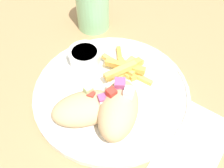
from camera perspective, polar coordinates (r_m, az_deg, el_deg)
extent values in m
cube|color=#9E7A51|center=(0.51, -1.37, -5.25)|extent=(1.28, 1.28, 0.04)
cylinder|color=#9E7A51|center=(1.34, -9.16, 14.40)|extent=(0.06, 0.06, 0.69)
cube|color=white|center=(0.47, 17.23, -13.06)|extent=(0.17, 0.10, 0.00)
cylinder|color=white|center=(0.50, 0.00, -1.93)|extent=(0.30, 0.30, 0.01)
torus|color=white|center=(0.50, 0.00, -1.31)|extent=(0.29, 0.29, 0.01)
ellipsoid|color=tan|center=(0.44, 1.41, -5.57)|extent=(0.13, 0.10, 0.06)
cube|color=silver|center=(0.42, 3.76, -1.63)|extent=(0.01, 0.01, 0.01)
cube|color=#B7D693|center=(0.43, 2.16, 0.10)|extent=(0.02, 0.02, 0.01)
cube|color=white|center=(0.42, 3.66, -1.95)|extent=(0.02, 0.02, 0.02)
cube|color=red|center=(0.42, -0.14, -1.94)|extent=(0.02, 0.02, 0.01)
cube|color=#A34C84|center=(0.43, 1.43, -0.52)|extent=(0.02, 0.02, 0.02)
ellipsoid|color=tan|center=(0.45, -5.76, -5.25)|extent=(0.13, 0.13, 0.04)
cube|color=#B7D693|center=(0.44, -5.18, -1.23)|extent=(0.02, 0.02, 0.01)
cube|color=#A34C84|center=(0.43, -2.01, -3.32)|extent=(0.02, 0.02, 0.01)
cube|color=red|center=(0.44, -4.56, -2.49)|extent=(0.01, 0.01, 0.01)
cube|color=silver|center=(0.43, -1.17, -4.59)|extent=(0.01, 0.01, 0.01)
cube|color=white|center=(0.43, -1.84, -3.97)|extent=(0.02, 0.02, 0.01)
cube|color=#E5B251|center=(0.52, 3.01, 3.15)|extent=(0.06, 0.02, 0.01)
cube|color=#E5B251|center=(0.52, 4.90, 1.98)|extent=(0.01, 0.08, 0.01)
cube|color=gold|center=(0.53, 3.41, 3.25)|extent=(0.04, 0.06, 0.01)
cube|color=#E5B251|center=(0.53, 4.96, 3.31)|extent=(0.06, 0.02, 0.01)
cube|color=#E5B251|center=(0.53, 2.02, 3.49)|extent=(0.08, 0.02, 0.01)
cube|color=gold|center=(0.55, 1.74, 5.59)|extent=(0.06, 0.05, 0.01)
cube|color=gold|center=(0.51, 2.62, 3.26)|extent=(0.08, 0.05, 0.01)
cube|color=#E5B251|center=(0.52, 1.29, 4.26)|extent=(0.02, 0.08, 0.01)
cube|color=#E5B251|center=(0.50, 1.93, 2.95)|extent=(0.07, 0.04, 0.01)
cube|color=gold|center=(0.51, 2.49, 4.03)|extent=(0.03, 0.08, 0.01)
cylinder|color=white|center=(0.54, -5.90, 5.85)|extent=(0.06, 0.06, 0.03)
cylinder|color=beige|center=(0.53, -6.01, 6.81)|extent=(0.05, 0.05, 0.01)
torus|color=white|center=(0.53, -6.04, 7.05)|extent=(0.07, 0.07, 0.00)
cylinder|color=#8CCC93|center=(0.63, -4.20, 16.23)|extent=(0.08, 0.08, 0.10)
cylinder|color=silver|center=(0.64, -4.11, 15.09)|extent=(0.07, 0.07, 0.06)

